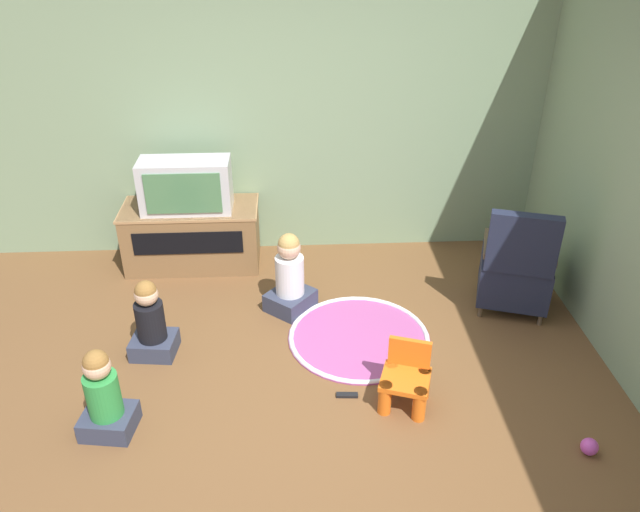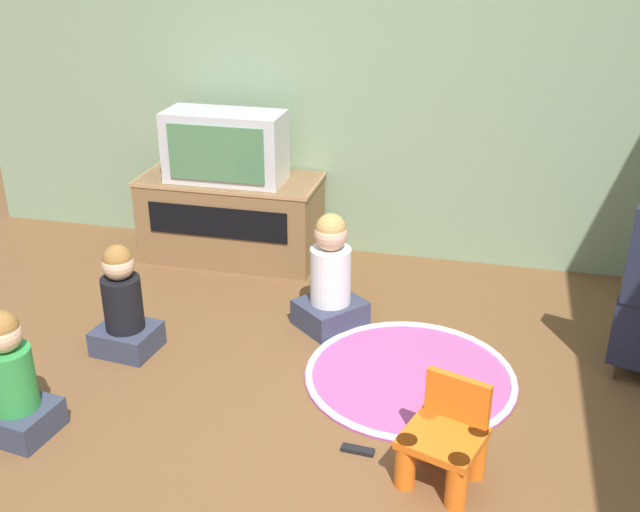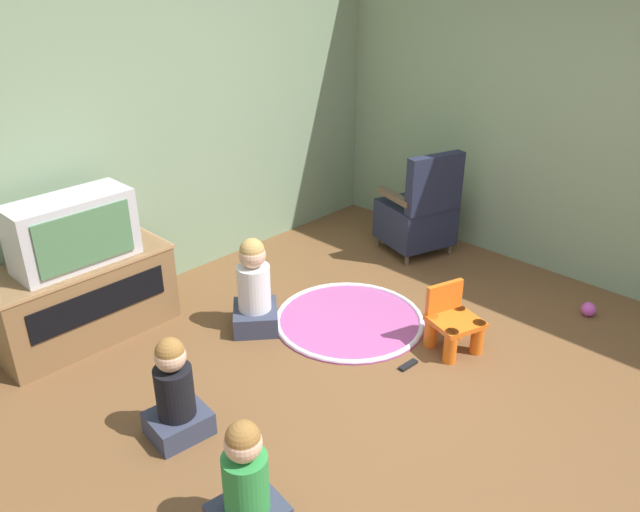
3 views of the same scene
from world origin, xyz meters
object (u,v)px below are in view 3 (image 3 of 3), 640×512
Objects in this scene: child_watching_left at (254,290)px; toy_ball at (589,309)px; black_armchair at (419,214)px; television at (73,231)px; yellow_kid_chair at (453,325)px; tv_cabinet at (82,296)px; child_watching_right at (175,394)px; remote_control at (408,365)px; child_watching_center at (246,486)px.

toy_ball is (1.82, -1.67, -0.25)m from child_watching_left.
television is at bearing 0.64° from black_armchair.
black_armchair is at bearing -52.76° from child_watching_left.
black_armchair reaches higher than yellow_kid_chair.
tv_cabinet is at bearing 137.69° from toy_ball.
television is at bearing 90.20° from child_watching_left.
child_watching_left reaches higher than child_watching_right.
television is 2.59m from yellow_kid_chair.
child_watching_right is at bearing -96.38° from television.
tv_cabinet is at bearing -52.39° from remote_control.
television reaches higher than black_armchair.
remote_control is at bearing -15.12° from child_watching_right.
tv_cabinet is at bearing 148.39° from yellow_kid_chair.
tv_cabinet is at bearing 90.00° from television.
tv_cabinet is 2.75× the size of yellow_kid_chair.
yellow_kid_chair is 2.92× the size of remote_control.
black_armchair reaches higher than tv_cabinet.
yellow_kid_chair is at bearing -49.17° from television.
toy_ball is (1.06, -0.51, -0.13)m from yellow_kid_chair.
child_watching_center is 3.03m from toy_ball.
child_watching_right is (0.15, 0.78, -0.00)m from child_watching_center.
yellow_kid_chair is at bearing 154.46° from toy_ball.
child_watching_left is at bearing -41.89° from tv_cabinet.
television is 2.88m from black_armchair.
child_watching_center reaches higher than child_watching_right.
television is 0.82× the size of black_armchair.
child_watching_left reaches higher than toy_ball.
television is 1.76× the size of yellow_kid_chair.
tv_cabinet reaches higher than toy_ball.
toy_ball is at bearing -41.68° from television.
child_watching_center is (-0.29, -2.06, -0.54)m from television.
child_watching_right is 3.08m from toy_ball.
yellow_kid_chair is 4.13× the size of toy_ball.
child_watching_right reaches higher than tv_cabinet.
television is 1.39m from child_watching_right.
black_armchair is 1.36× the size of child_watching_left.
television reaches higher than tv_cabinet.
toy_ball is (2.71, -2.47, -0.25)m from tv_cabinet.
toy_ball is at bearing -92.42° from child_watching_left.
tv_cabinet is 1.19m from child_watching_left.
television is at bearing 138.32° from toy_ball.
toy_ball is (2.85, -1.14, -0.22)m from child_watching_right.
television reaches higher than toy_ball.
child_watching_right is at bearing 157.56° from child_watching_left.
child_watching_left is at bearing 33.82° from child_watching_right.
child_watching_left is at bearing 137.48° from toy_ball.
tv_cabinet is 11.35× the size of toy_ball.
television reaches higher than remote_control.
child_watching_center is at bearing -98.09° from television.
remote_control is at bearing -55.36° from television.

